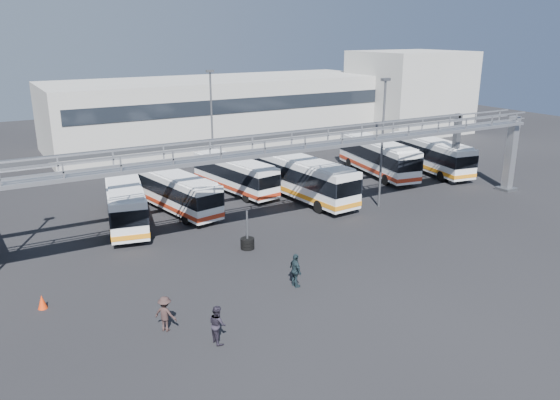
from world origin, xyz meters
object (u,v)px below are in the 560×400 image
light_pole_mid (382,137)px  pedestrian_c (165,314)px  bus_5 (235,174)px  cone_right (42,302)px  light_pole_back (212,119)px  bus_8 (378,156)px  bus_6 (303,177)px  bus_4 (175,190)px  pedestrian_d (296,270)px  tire_stack (247,242)px  bus_9 (430,154)px  bus_3 (125,200)px  pedestrian_b (217,324)px

light_pole_mid → pedestrian_c: bearing=-155.0°
bus_5 → cone_right: bus_5 is taller
light_pole_back → bus_8: 16.50m
bus_8 → pedestrian_c: (-27.66, -17.89, -1.03)m
bus_6 → cone_right: 23.73m
bus_4 → pedestrian_d: 16.14m
bus_8 → tire_stack: size_ratio=4.44×
tire_stack → pedestrian_c: bearing=-137.9°
light_pole_mid → bus_5: 13.31m
bus_9 → pedestrian_c: (-32.96, -16.25, -0.99)m
bus_4 → light_pole_mid: bearing=-36.0°
light_pole_back → bus_8: (14.44, -7.01, -3.82)m
light_pole_back → bus_5: 6.78m
pedestrian_c → bus_8: bearing=-97.3°
pedestrian_c → cone_right: 7.11m
cone_right → bus_5: bearing=38.8°
bus_5 → bus_9: 20.32m
cone_right → light_pole_back: bearing=47.5°
bus_8 → cone_right: 34.86m
bus_8 → pedestrian_d: 26.20m
bus_6 → cone_right: (-21.73, -9.43, -1.57)m
light_pole_mid → cone_right: 26.96m
bus_4 → tire_stack: (1.36, -9.80, -1.26)m
tire_stack → bus_3: bearing=121.9°
bus_8 → pedestrian_b: (-25.94, -20.05, -0.99)m
bus_6 → cone_right: size_ratio=15.72×
bus_8 → tire_stack: (-19.73, -10.72, -1.46)m
light_pole_back → tire_stack: light_pole_back is taller
pedestrian_c → cone_right: bearing=2.2°
bus_8 → pedestrian_c: size_ratio=6.63×
bus_9 → tire_stack: bus_9 is taller
pedestrian_b → pedestrian_c: 2.76m
bus_3 → bus_9: (30.56, 0.19, 0.06)m
bus_3 → bus_5: (10.50, 3.41, -0.12)m
bus_3 → pedestrian_b: size_ratio=6.04×
bus_6 → pedestrian_d: bearing=-128.4°
bus_3 → tire_stack: bearing=-46.7°
bus_4 → tire_stack: 9.97m
pedestrian_d → bus_8: bearing=-46.5°
light_pole_back → pedestrian_b: (-11.50, -27.06, -4.82)m
bus_4 → tire_stack: bus_4 is taller
pedestrian_b → pedestrian_d: pedestrian_d is taller
light_pole_mid → cone_right: light_pole_mid is taller
bus_6 → bus_8: (10.72, 3.23, -0.04)m
bus_3 → bus_4: bus_3 is taller
cone_right → pedestrian_d: bearing=-19.1°
bus_8 → bus_5: bearing=-176.8°
bus_6 → bus_4: bearing=162.8°
bus_3 → bus_4: (4.17, 0.90, -0.10)m
bus_3 → cone_right: bearing=-112.1°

